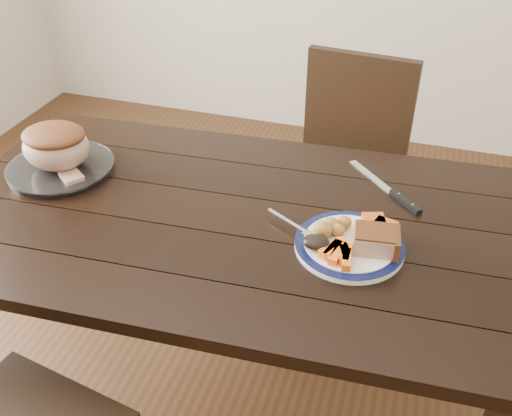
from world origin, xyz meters
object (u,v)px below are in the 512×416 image
(dinner_plate, at_px, (349,246))
(carving_knife, at_px, (396,195))
(roast_joint, at_px, (56,147))
(fork, at_px, (296,227))
(chair_far, at_px, (346,165))
(dining_table, at_px, (231,240))
(serving_platter, at_px, (61,169))
(pork_slice, at_px, (375,240))

(dinner_plate, xyz_separation_m, carving_knife, (0.09, 0.27, -0.00))
(dinner_plate, relative_size, roast_joint, 1.37)
(fork, height_order, carving_knife, fork)
(chair_far, height_order, carving_knife, chair_far)
(chair_far, xyz_separation_m, carving_knife, (0.22, -0.51, 0.23))
(dinner_plate, relative_size, fork, 1.70)
(dining_table, xyz_separation_m, serving_platter, (-0.57, 0.06, 0.10))
(serving_platter, bearing_deg, dining_table, -5.59)
(dinner_plate, bearing_deg, carving_knife, 71.97)
(chair_far, xyz_separation_m, fork, (-0.02, -0.76, 0.25))
(fork, distance_m, carving_knife, 0.34)
(dining_table, bearing_deg, dinner_plate, -8.38)
(dinner_plate, bearing_deg, dining_table, 171.62)
(roast_joint, bearing_deg, chair_far, 41.12)
(serving_platter, xyz_separation_m, fork, (0.77, -0.08, 0.01))
(serving_platter, height_order, carving_knife, serving_platter)
(carving_knife, bearing_deg, dining_table, -106.60)
(chair_far, xyz_separation_m, dinner_plate, (0.13, -0.79, 0.23))
(chair_far, height_order, serving_platter, chair_far)
(chair_far, distance_m, fork, 0.80)
(chair_far, bearing_deg, fork, 94.93)
(dinner_plate, bearing_deg, serving_platter, 173.37)
(dining_table, xyz_separation_m, pork_slice, (0.40, -0.05, 0.14))
(serving_platter, height_order, pork_slice, pork_slice)
(dining_table, height_order, fork, fork)
(chair_far, relative_size, serving_platter, 2.96)
(serving_platter, distance_m, roast_joint, 0.07)
(carving_knife, bearing_deg, serving_platter, -124.74)
(fork, bearing_deg, dining_table, -158.65)
(roast_joint, relative_size, carving_knife, 0.83)
(dining_table, height_order, chair_far, chair_far)
(serving_platter, relative_size, fork, 1.92)
(chair_far, distance_m, dinner_plate, 0.83)
(fork, height_order, roast_joint, roast_joint)
(dining_table, bearing_deg, carving_knife, 27.66)
(chair_far, distance_m, pork_slice, 0.86)
(dining_table, bearing_deg, roast_joint, 174.41)
(dinner_plate, height_order, roast_joint, roast_joint)
(fork, relative_size, carving_knife, 0.67)
(chair_far, bearing_deg, pork_slice, 109.63)
(dining_table, bearing_deg, chair_far, 74.22)
(pork_slice, bearing_deg, serving_platter, 173.49)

